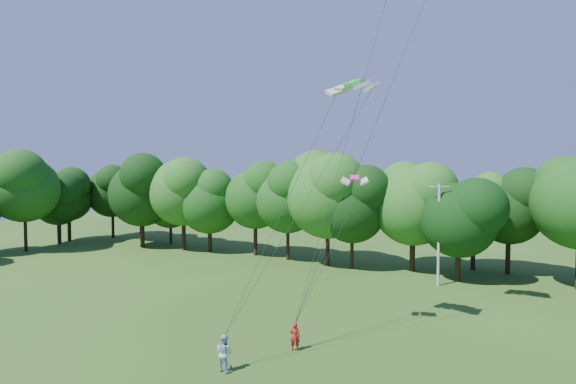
% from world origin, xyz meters
% --- Properties ---
extents(utility_pole, '(1.75, 0.46, 8.88)m').
position_xyz_m(utility_pole, '(5.48, 29.73, 4.55)').
color(utility_pole, '#B9BAB1').
rests_on(utility_pole, ground).
extents(kite_flyer_left, '(0.67, 0.55, 1.57)m').
position_xyz_m(kite_flyer_left, '(0.07, 11.52, 0.78)').
color(kite_flyer_left, '#B51717').
rests_on(kite_flyer_left, ground).
extents(kite_flyer_right, '(1.00, 0.83, 1.86)m').
position_xyz_m(kite_flyer_right, '(-2.06, 7.65, 0.93)').
color(kite_flyer_right, '#A6C8E7').
rests_on(kite_flyer_right, ground).
extents(kite_green, '(3.28, 2.04, 0.66)m').
position_xyz_m(kite_green, '(2.38, 14.70, 15.16)').
color(kite_green, '#21E02C').
rests_on(kite_green, ground).
extents(kite_pink, '(1.81, 1.23, 0.38)m').
position_xyz_m(kite_pink, '(2.23, 15.50, 9.58)').
color(kite_pink, '#D23A77').
rests_on(kite_pink, ground).
extents(tree_back_west, '(7.63, 7.63, 11.10)m').
position_xyz_m(tree_back_west, '(-30.45, 37.39, 6.93)').
color(tree_back_west, black).
rests_on(tree_back_west, ground).
extents(tree_back_center, '(7.49, 7.49, 10.89)m').
position_xyz_m(tree_back_center, '(6.90, 32.13, 6.80)').
color(tree_back_center, black).
rests_on(tree_back_center, ground).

